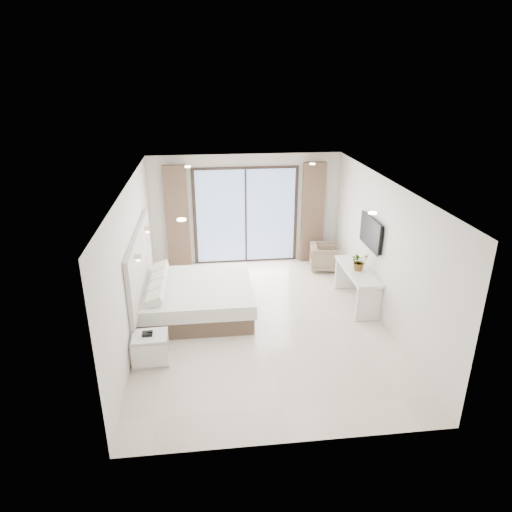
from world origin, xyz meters
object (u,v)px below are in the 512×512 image
Objects in this scene: nightstand at (151,349)px; console_desk at (357,279)px; bed at (196,298)px; armchair at (325,256)px.

console_desk is at bearing 20.09° from nightstand.
nightstand is at bearing -114.42° from bed.
armchair is at bearing 30.47° from bed.
armchair is (3.08, 1.81, 0.03)m from bed.
console_desk reaches higher than nightstand.
nightstand is 5.14m from armchair.
bed is 1.78m from nightstand.
bed is 3.58m from armchair.
armchair is (-0.19, 1.81, -0.22)m from console_desk.
nightstand is 4.34m from console_desk.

